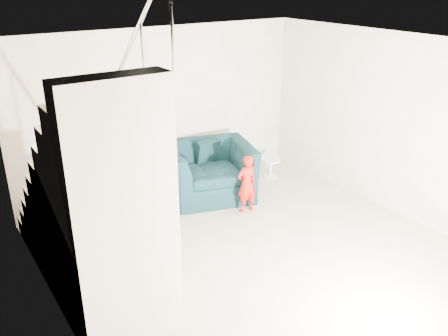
{
  "coord_description": "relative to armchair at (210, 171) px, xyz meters",
  "views": [
    {
      "loc": [
        -3.36,
        -4.03,
        3.48
      ],
      "look_at": [
        0.15,
        1.2,
        0.85
      ],
      "focal_mm": 38.0,
      "sensor_mm": 36.0,
      "label": 1
    }
  ],
  "objects": [
    {
      "name": "floor",
      "position": [
        -0.45,
        -2.05,
        -0.44
      ],
      "size": [
        5.5,
        5.5,
        0.0
      ],
      "primitive_type": "plane",
      "color": "tan",
      "rests_on": "ground"
    },
    {
      "name": "ceiling",
      "position": [
        -0.45,
        -2.05,
        2.26
      ],
      "size": [
        5.5,
        5.5,
        0.0
      ],
      "primitive_type": "plane",
      "rotation": [
        3.14,
        0.0,
        0.0
      ],
      "color": "silver",
      "rests_on": "back_wall"
    },
    {
      "name": "back_wall",
      "position": [
        -0.45,
        0.7,
        0.91
      ],
      "size": [
        5.0,
        0.0,
        5.0
      ],
      "primitive_type": "plane",
      "rotation": [
        1.57,
        0.0,
        0.0
      ],
      "color": "#AA9F8A",
      "rests_on": "floor"
    },
    {
      "name": "left_wall",
      "position": [
        -2.95,
        -2.05,
        0.91
      ],
      "size": [
        0.0,
        5.5,
        5.5
      ],
      "primitive_type": "plane",
      "rotation": [
        1.57,
        0.0,
        1.57
      ],
      "color": "#AA9F8A",
      "rests_on": "floor"
    },
    {
      "name": "right_wall",
      "position": [
        2.05,
        -2.05,
        0.91
      ],
      "size": [
        0.0,
        5.5,
        5.5
      ],
      "primitive_type": "plane",
      "rotation": [
        1.57,
        0.0,
        -1.57
      ],
      "color": "#AA9F8A",
      "rests_on": "floor"
    },
    {
      "name": "armchair",
      "position": [
        0.0,
        0.0,
        0.0
      ],
      "size": [
        1.64,
        1.53,
        0.88
      ],
      "primitive_type": "imported",
      "rotation": [
        0.0,
        0.0,
        -0.3
      ],
      "color": "black",
      "rests_on": "floor"
    },
    {
      "name": "toddler",
      "position": [
        0.16,
        -0.8,
        0.02
      ],
      "size": [
        0.34,
        0.23,
        0.92
      ],
      "primitive_type": "imported",
      "rotation": [
        0.0,
        0.0,
        3.12
      ],
      "color": "#94040D",
      "rests_on": "floor"
    },
    {
      "name": "side_table",
      "position": [
        1.31,
        0.02,
        -0.2
      ],
      "size": [
        0.35,
        0.35,
        0.35
      ],
      "color": "silver",
      "rests_on": "floor"
    },
    {
      "name": "staircase",
      "position": [
        -2.45,
        -1.5,
        0.51
      ],
      "size": [
        1.02,
        3.03,
        3.62
      ],
      "color": "#ADA089",
      "rests_on": "floor"
    },
    {
      "name": "cushion",
      "position": [
        0.11,
        0.24,
        0.24
      ],
      "size": [
        0.41,
        0.2,
        0.41
      ],
      "primitive_type": "cube",
      "rotation": [
        0.21,
        0.0,
        0.0
      ],
      "color": "black",
      "rests_on": "armchair"
    },
    {
      "name": "throw",
      "position": [
        -0.58,
        0.06,
        0.11
      ],
      "size": [
        0.06,
        0.57,
        0.64
      ],
      "primitive_type": "cube",
      "color": "black",
      "rests_on": "armchair"
    },
    {
      "name": "phone",
      "position": [
        0.25,
        -0.81,
        0.37
      ],
      "size": [
        0.03,
        0.05,
        0.1
      ],
      "primitive_type": "cube",
      "rotation": [
        0.0,
        0.0,
        0.18
      ],
      "color": "black",
      "rests_on": "toddler"
    }
  ]
}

